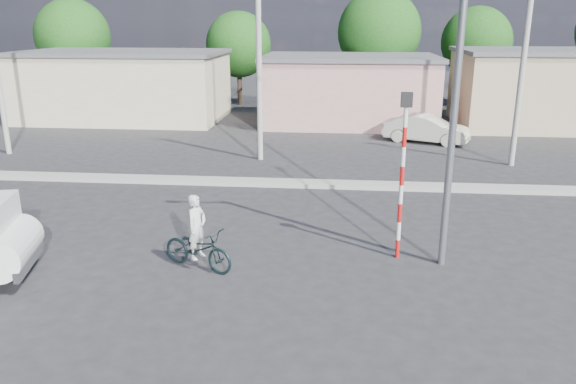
# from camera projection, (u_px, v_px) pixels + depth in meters

# --- Properties ---
(ground_plane) EXTENTS (120.00, 120.00, 0.00)m
(ground_plane) POSITION_uv_depth(u_px,v_px,m) (271.00, 277.00, 13.79)
(ground_plane) COLOR #28282A
(ground_plane) RESTS_ON ground
(median) EXTENTS (40.00, 0.80, 0.16)m
(median) POSITION_uv_depth(u_px,v_px,m) (297.00, 183.00, 21.38)
(median) COLOR #99968E
(median) RESTS_ON ground
(bicycle) EXTENTS (2.16, 1.49, 1.08)m
(bicycle) POSITION_uv_depth(u_px,v_px,m) (198.00, 249.00, 14.11)
(bicycle) COLOR black
(bicycle) RESTS_ON ground
(cyclist) EXTENTS (0.61, 0.71, 1.65)m
(cyclist) POSITION_uv_depth(u_px,v_px,m) (197.00, 238.00, 14.02)
(cyclist) COLOR silver
(cyclist) RESTS_ON ground
(car_cream) EXTENTS (4.55, 2.93, 1.42)m
(car_cream) POSITION_uv_depth(u_px,v_px,m) (426.00, 129.00, 28.73)
(car_cream) COLOR beige
(car_cream) RESTS_ON ground
(traffic_pole) EXTENTS (0.28, 0.18, 4.36)m
(traffic_pole) POSITION_uv_depth(u_px,v_px,m) (403.00, 163.00, 14.16)
(traffic_pole) COLOR red
(traffic_pole) RESTS_ON ground
(streetlight) EXTENTS (2.34, 0.22, 9.00)m
(streetlight) POSITION_uv_depth(u_px,v_px,m) (451.00, 68.00, 13.09)
(streetlight) COLOR slate
(streetlight) RESTS_ON ground
(building_row) EXTENTS (37.80, 7.30, 4.44)m
(building_row) POSITION_uv_depth(u_px,v_px,m) (334.00, 87.00, 33.99)
(building_row) COLOR beige
(building_row) RESTS_ON ground
(tree_row) EXTENTS (51.24, 7.43, 8.42)m
(tree_row) POSITION_uv_depth(u_px,v_px,m) (429.00, 36.00, 38.79)
(tree_row) COLOR #38281E
(tree_row) RESTS_ON ground
(utility_poles) EXTENTS (35.40, 0.24, 8.00)m
(utility_poles) POSITION_uv_depth(u_px,v_px,m) (382.00, 69.00, 23.71)
(utility_poles) COLOR #99968E
(utility_poles) RESTS_ON ground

